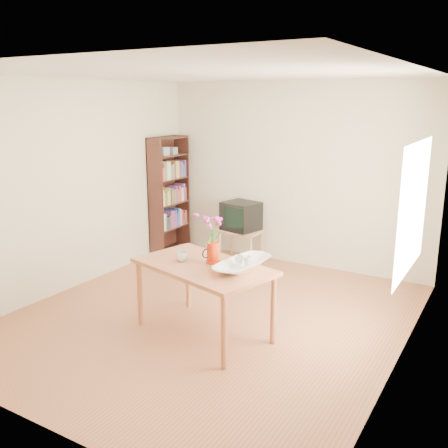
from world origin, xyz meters
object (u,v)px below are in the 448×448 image
Objects in this scene: pitcher at (213,253)px; television at (241,216)px; bowl at (243,246)px; table at (203,272)px; mug at (182,256)px.

pitcher is 2.45m from television.
pitcher reaches higher than television.
bowl reaches higher than television.
pitcher is 0.39× the size of television.
table is 2.75× the size of television.
mug is 0.67m from bowl.
table is at bearing -165.81° from bowl.
pitcher is 0.46× the size of bowl.
bowl is 2.60m from television.
pitcher is 0.36m from bowl.
bowl is 0.86× the size of television.
television is (-1.25, 2.26, -0.30)m from bowl.
pitcher is at bearing -179.36° from bowl.
mug is at bearing -169.83° from bowl.
mug reaches higher than table.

